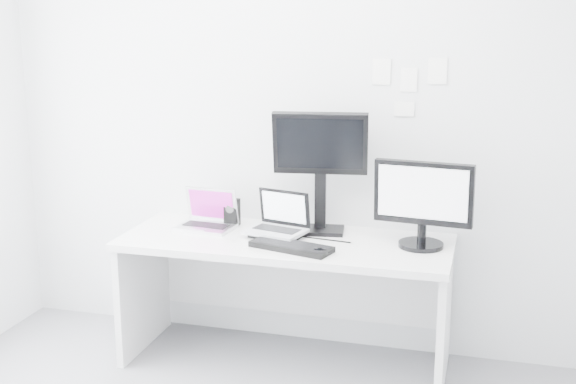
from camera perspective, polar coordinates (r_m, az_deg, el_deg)
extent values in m
plane|color=silver|center=(4.27, 1.06, 5.70)|extent=(3.60, 0.00, 3.60)
cube|color=white|center=(4.19, -0.19, -8.39)|extent=(1.80, 0.70, 0.73)
cube|color=silver|center=(4.25, -6.38, -1.30)|extent=(0.34, 0.27, 0.24)
cube|color=black|center=(4.33, -4.30, -1.58)|extent=(0.10, 0.10, 0.16)
cube|color=#ACAEB4|center=(4.07, -0.97, -1.75)|extent=(0.36, 0.31, 0.26)
cube|color=black|center=(4.12, 2.48, 1.63)|extent=(0.54, 0.26, 0.71)
cube|color=black|center=(3.94, 10.25, -0.86)|extent=(0.54, 0.29, 0.47)
cube|color=black|center=(3.89, 0.26, -4.21)|extent=(0.46, 0.27, 0.03)
ellipsoid|color=black|center=(3.81, 2.43, -4.58)|extent=(0.11, 0.08, 0.03)
cube|color=white|center=(4.15, 7.16, 9.12)|extent=(0.10, 0.00, 0.14)
cube|color=white|center=(4.14, 9.23, 8.48)|extent=(0.09, 0.00, 0.13)
cube|color=white|center=(4.12, 11.35, 9.07)|extent=(0.10, 0.00, 0.14)
cube|color=white|center=(4.15, 8.87, 6.29)|extent=(0.11, 0.00, 0.08)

